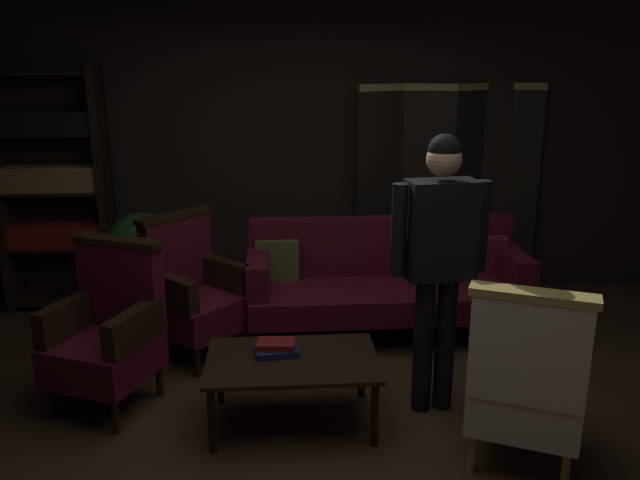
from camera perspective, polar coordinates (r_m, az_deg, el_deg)
The scene contains 13 objects.
ground_plane at distance 3.87m, azimuth 0.87°, elevation -16.99°, with size 10.00×10.00×0.00m, color #3D2819.
back_wall at distance 5.74m, azimuth -1.18°, elevation 8.84°, with size 7.20×0.10×2.80m, color black.
folding_screen at distance 5.87m, azimuth 11.33°, elevation 4.60°, with size 1.71×0.35×1.90m.
bookshelf at distance 5.84m, azimuth -22.66°, elevation 4.38°, with size 0.90×0.32×2.05m.
velvet_couch at distance 5.04m, azimuth 5.73°, elevation -3.32°, with size 2.12×0.78×0.88m.
coffee_table at distance 3.81m, azimuth -2.49°, elevation -11.13°, with size 1.00×0.64×0.42m.
armchair_gilt_accent at distance 3.57m, azimuth 17.91°, elevation -11.81°, with size 0.77×0.76×1.04m.
armchair_wing_left at distance 4.18m, azimuth -18.39°, elevation -7.69°, with size 0.76×0.76×1.04m.
armchair_wing_right at distance 4.71m, azimuth -11.29°, elevation -4.46°, with size 0.82×0.82×1.04m.
standing_figure at distance 3.79m, azimuth 10.58°, elevation -0.93°, with size 0.59×0.26×1.70m.
potted_plant at distance 5.33m, azimuth -15.57°, elevation -1.82°, with size 0.64×0.64×0.93m.
book_navy_cloth at distance 3.84m, azimuth -3.91°, elevation -9.80°, with size 0.25×0.18×0.04m, color navy.
book_red_leather at distance 3.83m, azimuth -3.92°, elevation -9.28°, with size 0.22×0.14×0.04m, color maroon.
Camera 1 is at (-0.29, -3.24, 2.10)m, focal length 35.85 mm.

